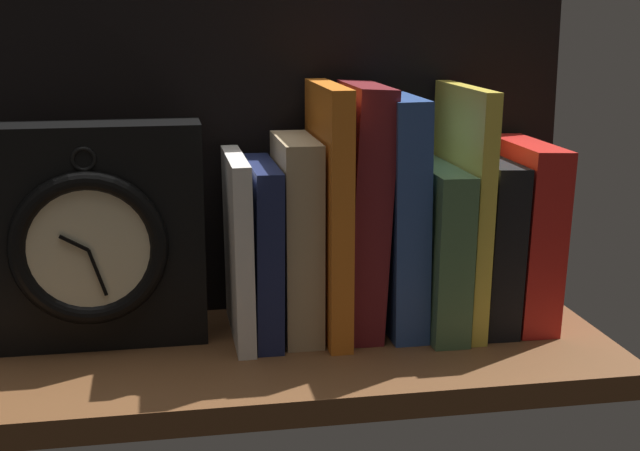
# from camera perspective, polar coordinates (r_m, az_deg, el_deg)

# --- Properties ---
(ground_plane) EXTENTS (0.68, 0.27, 0.03)m
(ground_plane) POSITION_cam_1_polar(r_m,az_deg,el_deg) (0.92, -2.66, -8.34)
(ground_plane) COLOR brown
(back_panel) EXTENTS (0.68, 0.01, 0.35)m
(back_panel) POSITION_cam_1_polar(r_m,az_deg,el_deg) (0.99, -3.78, 4.65)
(back_panel) COLOR black
(back_panel) RESTS_ON ground_plane
(book_white_catcher) EXTENTS (0.02, 0.14, 0.19)m
(book_white_catcher) POSITION_cam_1_polar(r_m,az_deg,el_deg) (0.92, -5.21, -1.38)
(book_white_catcher) COLOR silver
(book_white_catcher) RESTS_ON ground_plane
(book_navy_bierce) EXTENTS (0.03, 0.13, 0.18)m
(book_navy_bierce) POSITION_cam_1_polar(r_m,az_deg,el_deg) (0.92, -3.64, -1.56)
(book_navy_bierce) COLOR #192147
(book_navy_bierce) RESTS_ON ground_plane
(book_tan_shortstories) EXTENTS (0.04, 0.12, 0.20)m
(book_tan_shortstories) POSITION_cam_1_polar(r_m,az_deg,el_deg) (0.92, -1.49, -0.72)
(book_tan_shortstories) COLOR tan
(book_tan_shortstories) RESTS_ON ground_plane
(book_orange_pandolfini) EXTENTS (0.02, 0.15, 0.26)m
(book_orange_pandolfini) POSITION_cam_1_polar(r_m,az_deg,el_deg) (0.92, 0.52, 0.96)
(book_orange_pandolfini) COLOR orange
(book_orange_pandolfini) RESTS_ON ground_plane
(book_maroon_dawkins) EXTENTS (0.05, 0.12, 0.26)m
(book_maroon_dawkins) POSITION_cam_1_polar(r_m,az_deg,el_deg) (0.93, 2.53, 1.01)
(book_maroon_dawkins) COLOR maroon
(book_maroon_dawkins) RESTS_ON ground_plane
(book_blue_modern) EXTENTS (0.04, 0.13, 0.24)m
(book_blue_modern) POSITION_cam_1_polar(r_m,az_deg,el_deg) (0.94, 4.89, 0.75)
(book_blue_modern) COLOR #2D4C8E
(book_blue_modern) RESTS_ON ground_plane
(book_green_romantic) EXTENTS (0.04, 0.17, 0.17)m
(book_green_romantic) POSITION_cam_1_polar(r_m,az_deg,el_deg) (0.96, 7.10, -1.25)
(book_green_romantic) COLOR #476B44
(book_green_romantic) RESTS_ON ground_plane
(book_yellow_seinlanguage) EXTENTS (0.02, 0.16, 0.25)m
(book_yellow_seinlanguage) POSITION_cam_1_polar(r_m,az_deg,el_deg) (0.96, 8.87, 1.16)
(book_yellow_seinlanguage) COLOR gold
(book_yellow_seinlanguage) RESTS_ON ground_plane
(book_black_skeptic) EXTENTS (0.04, 0.14, 0.18)m
(book_black_skeptic) POSITION_cam_1_polar(r_m,az_deg,el_deg) (0.97, 10.39, -0.94)
(book_black_skeptic) COLOR black
(book_black_skeptic) RESTS_ON ground_plane
(book_red_requiem) EXTENTS (0.05, 0.14, 0.19)m
(book_red_requiem) POSITION_cam_1_polar(r_m,az_deg,el_deg) (0.99, 12.64, -0.39)
(book_red_requiem) COLOR red
(book_red_requiem) RESTS_ON ground_plane
(framed_clock) EXTENTS (0.22, 0.08, 0.22)m
(framed_clock) POSITION_cam_1_polar(r_m,az_deg,el_deg) (0.91, -14.32, -0.70)
(framed_clock) COLOR black
(framed_clock) RESTS_ON ground_plane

